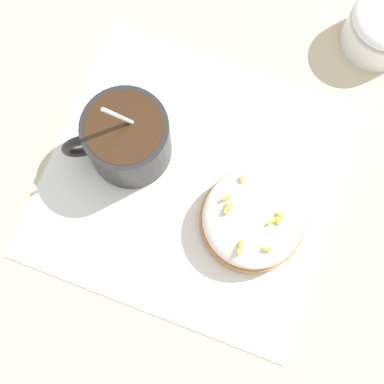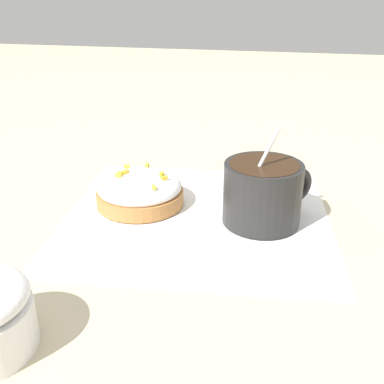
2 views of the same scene
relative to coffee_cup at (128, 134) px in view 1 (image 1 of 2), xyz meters
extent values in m
plane|color=#C6B793|center=(0.07, 0.00, -0.04)|extent=(3.00, 3.00, 0.00)
cube|color=white|center=(0.07, 0.00, -0.04)|extent=(0.33, 0.31, 0.00)
cylinder|color=black|center=(0.00, 0.00, 0.00)|extent=(0.08, 0.08, 0.07)
cylinder|color=#331E0F|center=(0.00, 0.00, 0.02)|extent=(0.07, 0.07, 0.01)
torus|color=black|center=(-0.03, -0.03, 0.00)|extent=(0.04, 0.03, 0.04)
ellipsoid|color=silver|center=(-0.02, -0.01, -0.03)|extent=(0.03, 0.03, 0.01)
cylinder|color=silver|center=(0.01, 0.01, 0.02)|extent=(0.04, 0.03, 0.10)
cylinder|color=#B2753D|center=(0.14, -0.01, -0.03)|extent=(0.10, 0.10, 0.02)
ellipsoid|color=white|center=(0.14, -0.01, -0.01)|extent=(0.10, 0.10, 0.03)
cube|color=yellow|center=(0.15, -0.05, 0.00)|extent=(0.00, 0.01, 0.00)
cube|color=yellow|center=(0.12, 0.01, 0.00)|extent=(0.01, 0.01, 0.00)
cube|color=yellow|center=(0.12, -0.02, 0.00)|extent=(0.00, 0.01, 0.00)
cube|color=yellow|center=(0.12, -0.02, 0.00)|extent=(0.01, 0.01, 0.00)
cube|color=yellow|center=(0.17, -0.01, 0.00)|extent=(0.01, 0.00, 0.00)
cube|color=yellow|center=(0.16, -0.01, 0.00)|extent=(0.01, 0.01, 0.00)
cube|color=yellow|center=(0.16, -0.01, 0.00)|extent=(0.01, 0.01, 0.00)
cube|color=yellow|center=(0.17, -0.01, 0.00)|extent=(0.00, 0.01, 0.00)
cube|color=yellow|center=(0.17, -0.04, 0.00)|extent=(0.01, 0.01, 0.00)
cube|color=yellow|center=(0.11, -0.01, 0.00)|extent=(0.01, 0.01, 0.00)
cube|color=yellow|center=(0.15, -0.05, 0.00)|extent=(0.01, 0.01, 0.00)
cylinder|color=white|center=(0.18, 0.23, -0.02)|extent=(0.08, 0.08, 0.04)
camera|label=1|loc=(0.14, -0.13, 0.49)|focal=50.00mm
camera|label=2|loc=(-0.03, 0.44, 0.20)|focal=42.00mm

